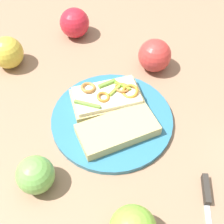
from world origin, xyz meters
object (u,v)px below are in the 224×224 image
object	(u,v)px
apple_4	(7,53)
apple_5	(75,23)
knife	(207,195)
plate	(112,119)
apple_3	(35,175)
bread_slice_side	(118,130)
sandwich	(107,98)
apple_0	(155,55)

from	to	relation	value
apple_4	apple_5	size ratio (longest dim) A/B	0.99
apple_4	knife	distance (m)	0.58
plate	apple_4	world-z (taller)	apple_4
plate	apple_3	world-z (taller)	apple_3
bread_slice_side	knife	xyz separation A→B (m)	(-0.11, -0.19, -0.02)
plate	sandwich	xyz separation A→B (m)	(0.04, 0.02, 0.02)
sandwich	plate	bearing A→B (deg)	-90.90
bread_slice_side	knife	size ratio (longest dim) A/B	1.36
bread_slice_side	apple_0	xyz separation A→B (m)	(0.23, -0.06, 0.02)
sandwich	apple_3	world-z (taller)	apple_3
apple_3	apple_5	world-z (taller)	apple_5
apple_0	knife	bearing A→B (deg)	-159.51
plate	apple_5	world-z (taller)	apple_5
apple_5	knife	world-z (taller)	apple_5
sandwich	apple_4	distance (m)	0.30
sandwich	knife	distance (m)	0.30
bread_slice_side	apple_3	bearing A→B (deg)	-167.92
sandwich	bread_slice_side	xyz separation A→B (m)	(-0.08, -0.04, -0.01)
apple_0	apple_3	world-z (taller)	apple_0
sandwich	apple_5	bearing A→B (deg)	93.42
plate	sandwich	distance (m)	0.05
apple_3	knife	size ratio (longest dim) A/B	0.60
knife	plate	bearing A→B (deg)	-131.06
plate	sandwich	world-z (taller)	sandwich
plate	apple_0	xyz separation A→B (m)	(0.19, -0.08, 0.04)
apple_3	knife	bearing A→B (deg)	-85.77
sandwich	apple_3	xyz separation A→B (m)	(-0.22, 0.10, 0.01)
plate	apple_4	xyz separation A→B (m)	(0.14, 0.29, 0.04)
sandwich	bread_slice_side	world-z (taller)	sandwich
apple_3	bread_slice_side	bearing A→B (deg)	-45.17
apple_5	knife	xyz separation A→B (m)	(-0.44, -0.36, -0.03)
apple_3	apple_4	world-z (taller)	apple_4
sandwich	knife	size ratio (longest dim) A/B	1.48
apple_3	apple_4	distance (m)	0.36
bread_slice_side	apple_4	xyz separation A→B (m)	(0.18, 0.31, 0.02)
knife	apple_4	bearing A→B (deg)	-125.19
apple_5	bread_slice_side	bearing A→B (deg)	-152.61
apple_0	knife	size ratio (longest dim) A/B	0.68
bread_slice_side	apple_3	distance (m)	0.19
apple_0	plate	bearing A→B (deg)	157.35
apple_5	plate	bearing A→B (deg)	-152.27
plate	apple_5	bearing A→B (deg)	27.73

